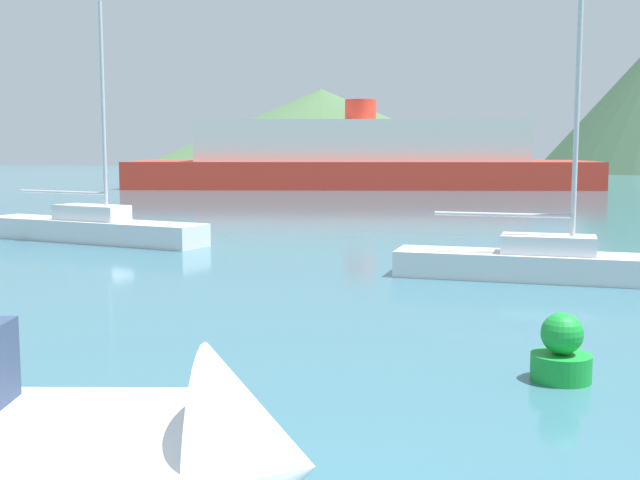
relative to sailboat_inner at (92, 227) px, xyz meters
The scene contains 5 objects.
sailboat_inner is the anchor object (origin of this frame).
sailboat_middle 15.13m from the sailboat_inner, 19.63° to the right, with size 7.33×2.18×7.96m.
ferry_distant 37.23m from the sailboat_inner, 84.18° to the left, with size 36.05×15.17×6.71m.
buoy_marker 19.32m from the sailboat_inner, 44.80° to the right, with size 0.82×0.82×0.94m.
hill_west 71.40m from the sailboat_inner, 94.70° to the left, with size 47.25×47.25×9.97m.
Camera 1 is at (2.39, -2.47, 3.17)m, focal length 45.00 mm.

